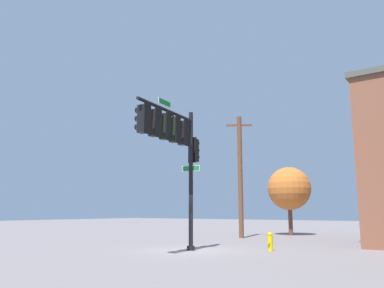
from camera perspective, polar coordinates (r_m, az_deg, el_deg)
The scene contains 5 objects.
ground_plane at distance 18.07m, azimuth -0.17°, elevation -15.49°, with size 120.00×120.00×0.00m, color slate.
signal_pole_assembly at distance 16.93m, azimuth -2.74°, elevation 0.57°, with size 4.96×1.18×6.46m.
utility_pole at distance 26.49m, azimuth 7.16°, elevation -4.47°, with size 1.03×1.60×8.26m.
fire_hydrant at distance 18.16m, azimuth 11.50°, elevation -13.97°, with size 0.33×0.24×0.83m.
tree_near at distance 30.07m, azimuth 14.19°, elevation -6.43°, with size 3.22×3.22×5.05m.
Camera 1 is at (14.69, 10.38, 1.76)m, focal length 36.01 mm.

